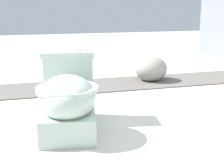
% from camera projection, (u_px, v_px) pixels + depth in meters
% --- Properties ---
extents(ground_plane, '(14.00, 14.00, 0.00)m').
position_uv_depth(ground_plane, '(86.00, 133.00, 2.06)').
color(ground_plane, beige).
extents(gravel_strip, '(0.56, 8.00, 0.01)m').
position_uv_depth(gravel_strip, '(112.00, 84.00, 3.27)').
color(gravel_strip, '#605B56').
rests_on(gravel_strip, ground).
extents(toilet, '(0.68, 0.47, 0.52)m').
position_uv_depth(toilet, '(68.00, 99.00, 2.05)').
color(toilet, '#B2C6B7').
rests_on(toilet, ground).
extents(boulder_near, '(0.34, 0.37, 0.28)m').
position_uv_depth(boulder_near, '(151.00, 69.00, 3.40)').
color(boulder_near, gray).
rests_on(boulder_near, ground).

